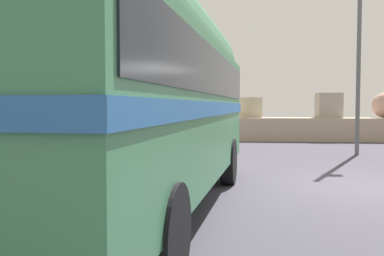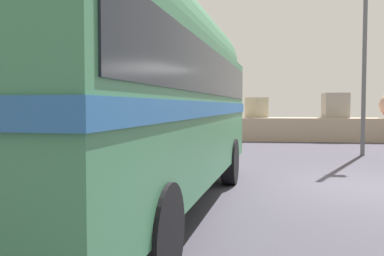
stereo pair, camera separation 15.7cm
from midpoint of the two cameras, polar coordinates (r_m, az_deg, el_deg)
ground at (r=9.42m, az=21.32°, el=-7.37°), size 32.00×26.00×0.02m
breakwater at (r=20.94m, az=12.84°, el=0.38°), size 31.36×2.72×2.41m
vintage_coach at (r=6.65m, az=-7.79°, el=6.24°), size 3.20×8.77×3.70m
lamp_post at (r=15.60m, az=21.30°, el=11.89°), size 0.79×0.96×7.44m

